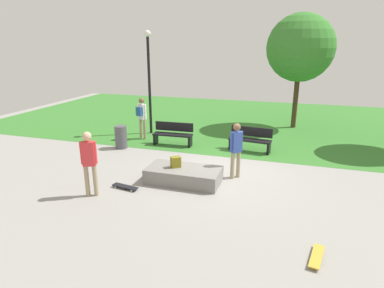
# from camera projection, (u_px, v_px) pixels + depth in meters

# --- Properties ---
(ground_plane) EXTENTS (28.00, 28.00, 0.00)m
(ground_plane) POSITION_uv_depth(u_px,v_px,m) (221.00, 173.00, 10.35)
(ground_plane) COLOR gray
(grass_lawn) EXTENTS (26.60, 12.47, 0.01)m
(grass_lawn) POSITION_uv_depth(u_px,v_px,m) (252.00, 120.00, 17.43)
(grass_lawn) COLOR #387A2D
(grass_lawn) RESTS_ON ground_plane
(concrete_ledge) EXTENTS (2.18, 1.08, 0.44)m
(concrete_ledge) POSITION_uv_depth(u_px,v_px,m) (184.00, 175.00, 9.61)
(concrete_ledge) COLOR gray
(concrete_ledge) RESTS_ON ground_plane
(backpack_on_ledge) EXTENTS (0.34, 0.33, 0.32)m
(backpack_on_ledge) POSITION_uv_depth(u_px,v_px,m) (176.00, 162.00, 9.59)
(backpack_on_ledge) COLOR olive
(backpack_on_ledge) RESTS_ON concrete_ledge
(skater_performing_trick) EXTENTS (0.40, 0.31, 1.80)m
(skater_performing_trick) POSITION_uv_depth(u_px,v_px,m) (89.00, 159.00, 8.50)
(skater_performing_trick) COLOR tan
(skater_performing_trick) RESTS_ON ground_plane
(skater_watching) EXTENTS (0.37, 0.37, 1.72)m
(skater_watching) POSITION_uv_depth(u_px,v_px,m) (236.00, 146.00, 9.69)
(skater_watching) COLOR tan
(skater_watching) RESTS_ON ground_plane
(skateboard_by_ledge) EXTENTS (0.82, 0.33, 0.08)m
(skateboard_by_ledge) POSITION_uv_depth(u_px,v_px,m) (125.00, 187.00, 9.21)
(skateboard_by_ledge) COLOR black
(skateboard_by_ledge) RESTS_ON ground_plane
(skateboard_spare) EXTENTS (0.34, 0.82, 0.08)m
(skateboard_spare) POSITION_uv_depth(u_px,v_px,m) (317.00, 256.00, 6.19)
(skateboard_spare) COLOR gold
(skateboard_spare) RESTS_ON ground_plane
(park_bench_far_right) EXTENTS (1.65, 0.67, 0.91)m
(park_bench_far_right) POSITION_uv_depth(u_px,v_px,m) (250.00, 139.00, 12.36)
(park_bench_far_right) COLOR black
(park_bench_far_right) RESTS_ON ground_plane
(park_bench_by_oak) EXTENTS (1.62, 0.52, 0.91)m
(park_bench_by_oak) POSITION_uv_depth(u_px,v_px,m) (173.00, 133.00, 13.10)
(park_bench_by_oak) COLOR black
(park_bench_by_oak) RESTS_ON ground_plane
(tree_slender_maple) EXTENTS (3.11, 3.11, 5.33)m
(tree_slender_maple) POSITION_uv_depth(u_px,v_px,m) (300.00, 48.00, 14.92)
(tree_slender_maple) COLOR #42301E
(tree_slender_maple) RESTS_ON grass_lawn
(lamp_post) EXTENTS (0.28, 0.28, 4.51)m
(lamp_post) POSITION_uv_depth(u_px,v_px,m) (149.00, 73.00, 14.19)
(lamp_post) COLOR black
(lamp_post) RESTS_ON ground_plane
(trash_bin) EXTENTS (0.47, 0.47, 0.90)m
(trash_bin) POSITION_uv_depth(u_px,v_px,m) (121.00, 137.00, 12.71)
(trash_bin) COLOR #4C4C51
(trash_bin) RESTS_ON ground_plane
(pedestrian_with_backpack) EXTENTS (0.41, 0.41, 1.78)m
(pedestrian_with_backpack) POSITION_uv_depth(u_px,v_px,m) (142.00, 114.00, 13.76)
(pedestrian_with_backpack) COLOR tan
(pedestrian_with_backpack) RESTS_ON ground_plane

